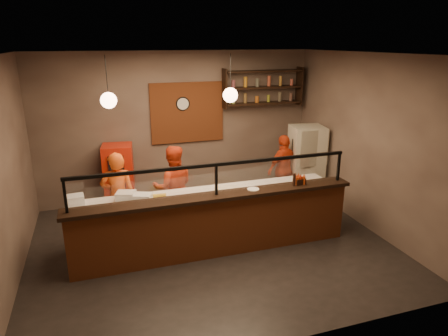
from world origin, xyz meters
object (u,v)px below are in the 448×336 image
object	(u,v)px
wall_clock	(183,104)
pizza_dough	(229,190)
cook_mid	(173,187)
condiment_caddy	(299,181)
cook_right	(284,169)
pepper_mill	(294,180)
red_cooler	(119,177)
cook_left	(118,196)
fridge	(306,163)

from	to	relation	value
wall_clock	pizza_dough	world-z (taller)	wall_clock
cook_mid	condiment_caddy	size ratio (longest dim) A/B	8.80
pizza_dough	cook_right	bearing A→B (deg)	36.33
cook_right	condiment_caddy	bearing A→B (deg)	53.83
pepper_mill	red_cooler	bearing A→B (deg)	137.80
cook_mid	pizza_dough	size ratio (longest dim) A/B	2.85
pizza_dough	condiment_caddy	distance (m)	1.22
cook_left	fridge	world-z (taller)	fridge
wall_clock	pepper_mill	distance (m)	3.19
cook_mid	fridge	world-z (taller)	fridge
wall_clock	pizza_dough	size ratio (longest dim) A/B	0.54
fridge	pepper_mill	xyz separation A→B (m)	(-1.24, -1.78, 0.35)
pizza_dough	pepper_mill	distance (m)	1.14
pepper_mill	wall_clock	bearing A→B (deg)	114.49
pepper_mill	cook_right	bearing A→B (deg)	68.45
wall_clock	red_cooler	bearing A→B (deg)	-167.96
cook_right	pepper_mill	size ratio (longest dim) A/B	7.04
cook_mid	wall_clock	bearing A→B (deg)	-103.17
cook_mid	pizza_dough	world-z (taller)	cook_mid
fridge	wall_clock	bearing A→B (deg)	167.84
wall_clock	pepper_mill	bearing A→B (deg)	-65.51
pizza_dough	red_cooler	bearing A→B (deg)	131.45
condiment_caddy	pepper_mill	size ratio (longest dim) A/B	0.85
cook_mid	red_cooler	world-z (taller)	cook_mid
cook_right	pizza_dough	world-z (taller)	cook_right
cook_mid	pepper_mill	world-z (taller)	cook_mid
pizza_dough	fridge	bearing A→B (deg)	29.70
cook_left	pepper_mill	size ratio (longest dim) A/B	7.48
cook_mid	pepper_mill	bearing A→B (deg)	152.30
fridge	red_cooler	world-z (taller)	fridge
red_cooler	pizza_dough	distance (m)	2.62
pizza_dough	condiment_caddy	xyz separation A→B (m)	(1.12, -0.46, 0.20)
wall_clock	cook_mid	distance (m)	2.08
wall_clock	red_cooler	xyz separation A→B (m)	(-1.45, -0.31, -1.41)
cook_left	pizza_dough	world-z (taller)	cook_left
cook_left	wall_clock	bearing A→B (deg)	-129.48
wall_clock	red_cooler	size ratio (longest dim) A/B	0.22
wall_clock	cook_left	bearing A→B (deg)	-133.03
cook_right	pepper_mill	xyz separation A→B (m)	(-0.69, -1.74, 0.42)
cook_mid	pepper_mill	size ratio (longest dim) A/B	7.44
cook_left	fridge	size ratio (longest dim) A/B	0.97
fridge	red_cooler	bearing A→B (deg)	179.72
fridge	pizza_dough	world-z (taller)	fridge
condiment_caddy	wall_clock	bearing A→B (deg)	117.07
cook_mid	red_cooler	size ratio (longest dim) A/B	1.15
wall_clock	cook_right	xyz separation A→B (m)	(1.95, -1.03, -1.35)
cook_mid	red_cooler	xyz separation A→B (m)	(-0.90, 1.21, -0.10)
condiment_caddy	cook_left	bearing A→B (deg)	160.39
wall_clock	cook_mid	bearing A→B (deg)	-110.07
pepper_mill	cook_left	bearing A→B (deg)	158.67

